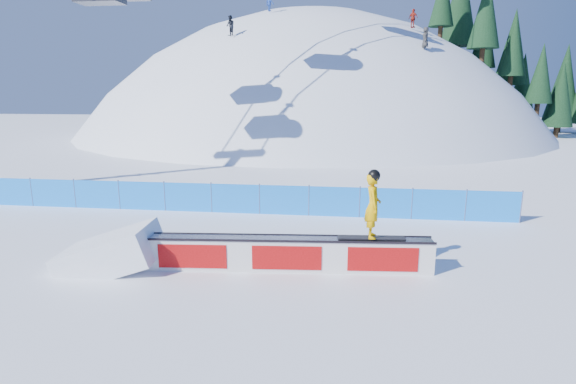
# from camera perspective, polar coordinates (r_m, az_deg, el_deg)

# --- Properties ---
(ground) EXTENTS (160.00, 160.00, 0.00)m
(ground) POSITION_cam_1_polar(r_m,az_deg,el_deg) (14.38, -10.98, -7.32)
(ground) COLOR white
(ground) RESTS_ON ground
(snow_hill) EXTENTS (64.00, 64.00, 64.00)m
(snow_hill) POSITION_cam_1_polar(r_m,az_deg,el_deg) (59.54, 2.59, -9.97)
(snow_hill) COLOR white
(snow_hill) RESTS_ON ground
(treeline) EXTENTS (20.31, 11.61, 19.99)m
(treeline) POSITION_cam_1_polar(r_m,az_deg,el_deg) (57.22, 27.01, 16.78)
(treeline) COLOR #342315
(treeline) RESTS_ON ground
(safety_fence) EXTENTS (22.05, 0.05, 1.30)m
(safety_fence) POSITION_cam_1_polar(r_m,az_deg,el_deg) (18.36, -6.70, -0.85)
(safety_fence) COLOR #127FF8
(safety_fence) RESTS_ON ground
(rail_box) EXTENTS (7.98, 1.22, 0.96)m
(rail_box) POSITION_cam_1_polar(r_m,az_deg,el_deg) (12.52, -0.11, -7.85)
(rail_box) COLOR silver
(rail_box) RESTS_ON ground
(snow_ramp) EXTENTS (2.90, 1.96, 1.73)m
(snow_ramp) POSITION_cam_1_polar(r_m,az_deg,el_deg) (13.83, -21.44, -8.82)
(snow_ramp) COLOR white
(snow_ramp) RESTS_ON ground
(snowboarder) EXTENTS (1.84, 0.66, 1.90)m
(snowboarder) POSITION_cam_1_polar(r_m,az_deg,el_deg) (12.21, 10.72, -1.63)
(snowboarder) COLOR black
(snowboarder) RESTS_ON rail_box
(distant_skiers) EXTENTS (17.26, 6.99, 5.65)m
(distant_skiers) POSITION_cam_1_polar(r_m,az_deg,el_deg) (43.30, 4.12, 21.17)
(distant_skiers) COLOR black
(distant_skiers) RESTS_ON ground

